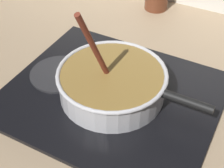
% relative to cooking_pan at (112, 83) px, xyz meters
% --- Properties ---
extents(ground, '(2.40, 1.60, 0.04)m').
position_rel_cooking_pan_xyz_m(ground, '(0.04, -0.19, -0.07)').
color(ground, '#9E8466').
extents(hob_plate, '(0.56, 0.48, 0.01)m').
position_rel_cooking_pan_xyz_m(hob_plate, '(-0.00, 0.00, -0.05)').
color(hob_plate, black).
rests_on(hob_plate, ground).
extents(burner_ring, '(0.19, 0.19, 0.01)m').
position_rel_cooking_pan_xyz_m(burner_ring, '(-0.00, 0.00, -0.04)').
color(burner_ring, '#592D0C').
rests_on(burner_ring, hob_plate).
extents(spare_burner, '(0.16, 0.16, 0.01)m').
position_rel_cooking_pan_xyz_m(spare_burner, '(-0.18, 0.00, -0.04)').
color(spare_burner, '#262628').
rests_on(spare_burner, hob_plate).
extents(cooking_pan, '(0.41, 0.29, 0.28)m').
position_rel_cooking_pan_xyz_m(cooking_pan, '(0.00, 0.00, 0.00)').
color(cooking_pan, silver).
rests_on(cooking_pan, hob_plate).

